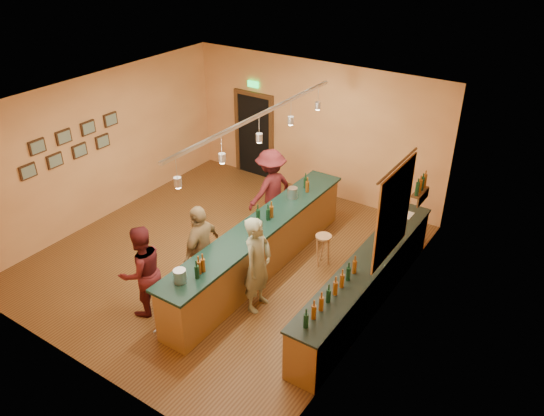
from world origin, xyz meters
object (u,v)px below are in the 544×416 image
Objects in this scene: back_counter at (366,282)px; bar_stool at (323,242)px; tasting_bar at (260,244)px; customer_a at (142,271)px; customer_c at (271,189)px; bartender at (258,265)px; customer_b at (201,249)px.

back_counter is 7.03× the size of bar_stool.
customer_a is at bearing -115.56° from tasting_bar.
customer_a is 0.94× the size of customer_c.
bartender is (0.55, -0.87, 0.28)m from tasting_bar.
customer_b is 2.40m from bar_stool.
customer_c is at bearing 117.33° from tasting_bar.
customer_b reaches higher than customer_a.
customer_c is at bearing 154.60° from back_counter.
customer_c is (0.18, 3.59, 0.05)m from customer_a.
back_counter is 2.57× the size of bartender.
customer_a reaches higher than back_counter.
customer_b is at bearing 173.09° from customer_a.
back_counter is 3.21m from customer_c.
bartender is 1.02× the size of customer_b.
customer_c is at bearing 178.29° from customer_b.
customer_c reaches higher than tasting_bar.
bartender is 1.00× the size of customer_c.
customer_c reaches higher than customer_b.
tasting_bar is 3.06× the size of customer_a.
customer_b is at bearing 93.82° from bartender.
bartender is at bearing -57.78° from tasting_bar.
customer_a is at bearing -143.95° from back_counter.
back_counter is at bearing 141.99° from customer_a.
bar_stool is (-1.21, 0.69, 0.01)m from back_counter.
tasting_bar is 2.88× the size of bartender.
bar_stool is at bearing 81.61° from customer_c.
tasting_bar is 7.88× the size of bar_stool.
bar_stool is (1.67, -0.68, -0.39)m from customer_c.
bar_stool is (0.32, 1.74, -0.38)m from bartender.
customer_b is at bearing -118.13° from tasting_bar.
back_counter is 2.73× the size of customer_a.
back_counter is 2.63× the size of customer_b.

